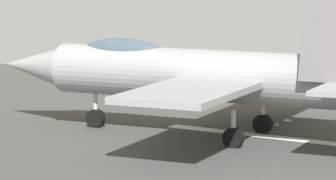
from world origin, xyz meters
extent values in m
plane|color=slate|center=(0.00, 0.00, 0.00)|extent=(400.00, 400.00, 0.00)
cube|color=#414140|center=(0.00, 0.00, 0.01)|extent=(240.00, 26.00, 0.02)
cube|color=white|center=(-0.65, 0.00, 0.02)|extent=(8.00, 0.70, 0.00)
cylinder|color=gray|center=(1.05, 1.27, 2.39)|extent=(12.58, 3.63, 1.98)
cone|color=gray|center=(8.63, 2.30, 2.39)|extent=(3.07, 2.05, 1.68)
ellipsoid|color=#3F5160|center=(4.52, 1.74, 3.13)|extent=(3.72, 1.57, 1.10)
cube|color=gray|center=(-0.46, 4.97, 2.29)|extent=(4.14, 6.16, 0.24)
cube|color=gray|center=(0.58, -2.70, 2.29)|extent=(4.14, 6.16, 0.24)
cylinder|color=silver|center=(5.79, 1.91, 0.70)|extent=(0.18, 0.18, 1.40)
cylinder|color=black|center=(5.79, 1.91, 0.38)|extent=(0.79, 0.40, 0.76)
cylinder|color=silver|center=(-0.95, 2.61, 0.70)|extent=(0.18, 0.18, 1.40)
cylinder|color=black|center=(-0.95, 2.61, 0.38)|extent=(0.79, 0.40, 0.76)
cylinder|color=silver|center=(-0.52, -0.56, 0.70)|extent=(0.18, 0.18, 1.40)
cylinder|color=black|center=(-0.52, -0.56, 0.38)|extent=(0.79, 0.40, 0.76)
cube|color=#1E2338|center=(15.78, -8.96, 0.42)|extent=(0.24, 0.36, 0.83)
cube|color=yellow|center=(15.78, -8.96, 1.03)|extent=(0.51, 0.42, 0.56)
sphere|color=tan|center=(15.78, -8.96, 1.46)|extent=(0.22, 0.22, 0.22)
cylinder|color=yellow|center=(16.06, -8.85, 1.00)|extent=(0.10, 0.10, 0.53)
cylinder|color=yellow|center=(15.50, -9.07, 1.00)|extent=(0.10, 0.10, 0.53)
cone|color=orange|center=(4.17, -11.55, 0.28)|extent=(0.44, 0.44, 0.55)
camera|label=1|loc=(-18.34, 34.32, 7.23)|focal=108.22mm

